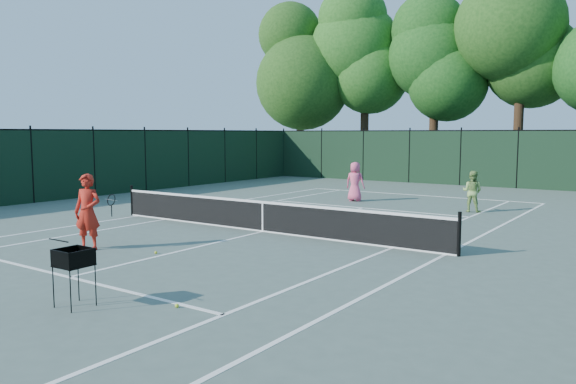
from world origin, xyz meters
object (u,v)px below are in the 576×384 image
Objects in this scene: player_pink at (355,182)px; loose_ball_near_cart at (177,306)px; player_green at (472,191)px; loose_ball_midcourt at (156,252)px; coach at (88,212)px; ball_hopper at (73,258)px.

player_pink reaches higher than loose_ball_near_cart.
loose_ball_midcourt is at bearing 72.95° from player_green.
loose_ball_near_cart is 4.38m from loose_ball_midcourt.
loose_ball_near_cart is (-0.54, -14.28, -0.72)m from player_green.
coach reaches higher than player_green.
player_green is 14.31m from loose_ball_near_cart.
player_pink is 15.98m from ball_hopper.
ball_hopper is at bearing -147.15° from loose_ball_near_cart.
coach is 1.25× the size of player_green.
coach is 4.81m from ball_hopper.
ball_hopper is 4.21m from loose_ball_midcourt.
loose_ball_midcourt is at bearing 142.54° from loose_ball_near_cart.
player_pink is 12.15m from loose_ball_midcourt.
loose_ball_midcourt is at bearing -1.64° from coach.
coach reaches higher than ball_hopper.
coach is 27.83× the size of loose_ball_midcourt.
coach is at bearing 80.23° from player_pink.
loose_ball_midcourt is at bearing 88.29° from player_pink.
player_pink is 24.57× the size of loose_ball_near_cart.
loose_ball_near_cart is at bearing 29.96° from ball_hopper.
player_green is (5.76, 12.23, -0.19)m from coach.
ball_hopper is at bearing -59.46° from coach.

